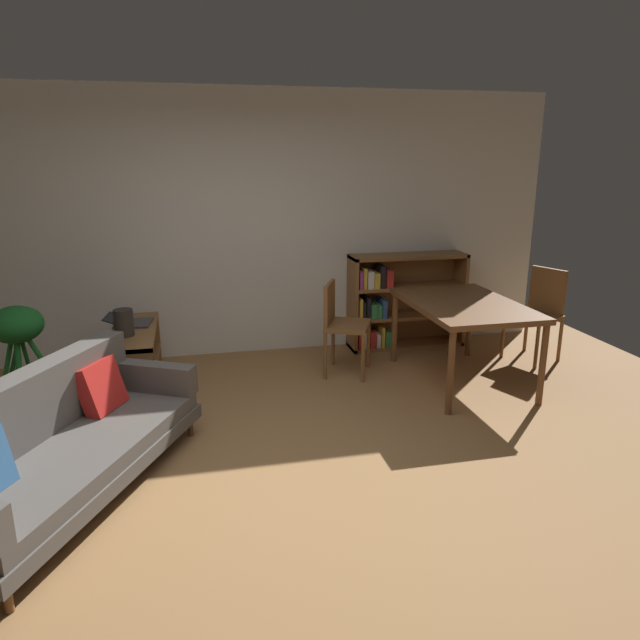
{
  "coord_description": "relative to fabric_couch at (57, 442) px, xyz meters",
  "views": [
    {
      "loc": [
        -0.48,
        -3.37,
        2.05
      ],
      "look_at": [
        0.49,
        0.85,
        0.82
      ],
      "focal_mm": 32.79,
      "sensor_mm": 36.0,
      "label": 1
    }
  ],
  "objects": [
    {
      "name": "ground_plane",
      "position": [
        1.33,
        -0.14,
        -0.36
      ],
      "size": [
        8.16,
        8.16,
        0.0
      ],
      "primitive_type": "plane",
      "color": "#9E7042"
    },
    {
      "name": "back_wall_panel",
      "position": [
        1.33,
        2.56,
        0.99
      ],
      "size": [
        6.8,
        0.1,
        2.7
      ],
      "primitive_type": "cube",
      "color": "silver",
      "rests_on": "ground_plane"
    },
    {
      "name": "fabric_couch",
      "position": [
        0.0,
        0.0,
        0.0
      ],
      "size": [
        1.6,
        2.12,
        0.77
      ],
      "color": "brown",
      "rests_on": "ground_plane"
    },
    {
      "name": "media_console",
      "position": [
        0.35,
        1.66,
        -0.08
      ],
      "size": [
        0.38,
        1.16,
        0.57
      ],
      "color": "brown",
      "rests_on": "ground_plane"
    },
    {
      "name": "open_laptop",
      "position": [
        0.31,
        1.84,
        0.23
      ],
      "size": [
        0.43,
        0.35,
        0.09
      ],
      "color": "#333338",
      "rests_on": "media_console"
    },
    {
      "name": "desk_speaker",
      "position": [
        0.29,
        1.48,
        0.33
      ],
      "size": [
        0.16,
        0.16,
        0.23
      ],
      "color": "#2D2823",
      "rests_on": "media_console"
    },
    {
      "name": "potted_floor_plant",
      "position": [
        -0.52,
        1.39,
        0.16
      ],
      "size": [
        0.51,
        0.42,
        0.89
      ],
      "color": "#9E9389",
      "rests_on": "ground_plane"
    },
    {
      "name": "dining_table",
      "position": [
        3.27,
        1.2,
        0.34
      ],
      "size": [
        0.93,
        1.42,
        0.76
      ],
      "color": "brown",
      "rests_on": "ground_plane"
    },
    {
      "name": "dining_chair_near",
      "position": [
        2.24,
        1.67,
        0.17
      ],
      "size": [
        0.54,
        0.57,
        0.89
      ],
      "color": "brown",
      "rests_on": "ground_plane"
    },
    {
      "name": "dining_chair_far",
      "position": [
        4.33,
        1.63,
        0.17
      ],
      "size": [
        0.56,
        0.57,
        0.94
      ],
      "color": "brown",
      "rests_on": "ground_plane"
    },
    {
      "name": "bookshelf",
      "position": [
        3.06,
        2.36,
        0.15
      ],
      "size": [
        1.27,
        0.35,
        1.02
      ],
      "color": "brown",
      "rests_on": "ground_plane"
    }
  ]
}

